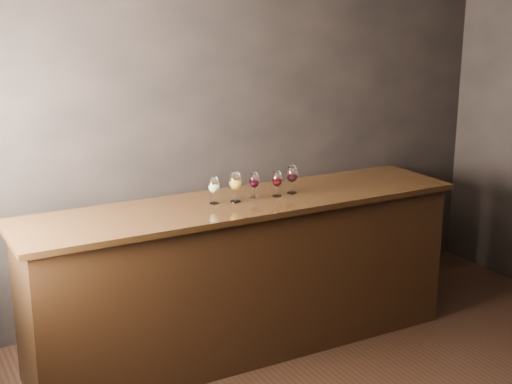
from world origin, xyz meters
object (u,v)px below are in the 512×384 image
glass_white (214,186)px  glass_amber (235,182)px  bar_counter (245,278)px  back_bar_shelf (271,246)px  glass_red_a (254,181)px  glass_red_c (292,175)px  glass_red_b (277,180)px

glass_white → glass_amber: (0.15, -0.03, 0.02)m
bar_counter → back_bar_shelf: bearing=47.0°
glass_amber → back_bar_shelf: bearing=44.2°
glass_red_a → glass_amber: bearing=-167.3°
back_bar_shelf → glass_red_c: size_ratio=13.90×
back_bar_shelf → glass_amber: (-0.67, -0.65, 0.80)m
glass_white → glass_red_c: 0.63m
glass_amber → glass_red_a: size_ratio=1.18×
glass_red_a → glass_red_c: size_ratio=0.88×
glass_amber → glass_red_b: glass_amber is taller
glass_amber → glass_red_b: 0.34m
back_bar_shelf → glass_red_c: glass_red_c is taller
glass_amber → glass_red_b: size_ratio=1.16×
glass_white → bar_counter: bearing=-8.4°
glass_red_c → glass_white: bearing=178.1°
bar_counter → glass_red_c: (0.41, 0.01, 0.74)m
bar_counter → glass_red_b: glass_red_b is taller
back_bar_shelf → glass_white: 1.29m
bar_counter → glass_amber: 0.75m
glass_white → glass_red_b: size_ratio=1.02×
glass_red_c → back_bar_shelf: bearing=73.4°
glass_red_a → back_bar_shelf: bearing=51.0°
glass_white → glass_red_a: 0.33m
glass_red_b → glass_red_a: bearing=162.9°
glass_amber → glass_red_c: glass_amber is taller
glass_red_a → glass_red_b: 0.17m
glass_red_c → glass_red_a: bearing=175.1°
bar_counter → glass_red_b: bearing=-3.0°
glass_white → glass_red_a: size_ratio=1.04×
bar_counter → glass_white: 0.77m
glass_red_b → glass_red_c: 0.15m
back_bar_shelf → glass_white: size_ratio=15.23×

